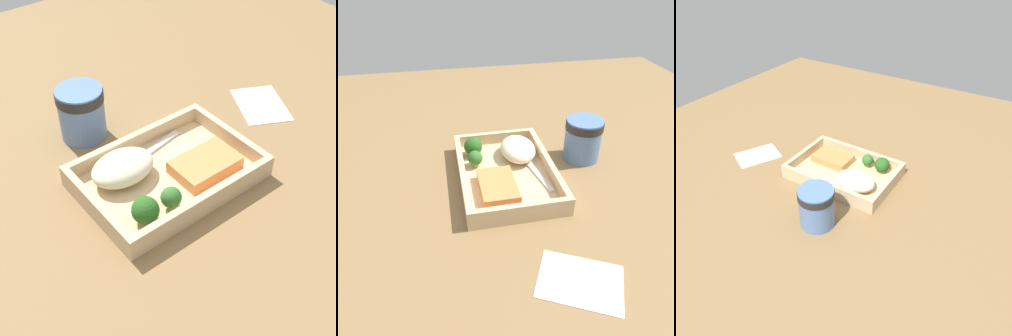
# 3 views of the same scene
# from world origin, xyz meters

# --- Properties ---
(ground_plane) EXTENTS (1.60, 1.60, 0.02)m
(ground_plane) POSITION_xyz_m (0.00, 0.00, -0.01)
(ground_plane) COLOR olive
(takeout_tray) EXTENTS (0.29, 0.20, 0.01)m
(takeout_tray) POSITION_xyz_m (0.00, 0.00, 0.01)
(takeout_tray) COLOR #CDB084
(takeout_tray) RESTS_ON ground_plane
(tray_rim) EXTENTS (0.29, 0.20, 0.03)m
(tray_rim) POSITION_xyz_m (0.00, 0.00, 0.03)
(tray_rim) COLOR #CDB084
(tray_rim) RESTS_ON takeout_tray
(salmon_fillet) EXTENTS (0.11, 0.07, 0.02)m
(salmon_fillet) POSITION_xyz_m (-0.06, 0.03, 0.02)
(salmon_fillet) COLOR #E88546
(salmon_fillet) RESTS_ON takeout_tray
(mashed_potatoes) EXTENTS (0.11, 0.08, 0.04)m
(mashed_potatoes) POSITION_xyz_m (0.06, -0.04, 0.03)
(mashed_potatoes) COLOR #F1E5C0
(mashed_potatoes) RESTS_ON takeout_tray
(broccoli_floret_1) EXTENTS (0.04, 0.04, 0.05)m
(broccoli_floret_1) POSITION_xyz_m (0.09, 0.06, 0.04)
(broccoli_floret_1) COLOR #8CA55B
(broccoli_floret_1) RESTS_ON takeout_tray
(broccoli_floret_2) EXTENTS (0.03, 0.03, 0.04)m
(broccoli_floret_2) POSITION_xyz_m (0.04, 0.06, 0.03)
(broccoli_floret_2) COLOR #7D9D56
(broccoli_floret_2) RESTS_ON takeout_tray
(fork) EXTENTS (0.16, 0.05, 0.00)m
(fork) POSITION_xyz_m (0.01, -0.06, 0.01)
(fork) COLOR silver
(fork) RESTS_ON takeout_tray
(paper_cup) EXTENTS (0.09, 0.09, 0.10)m
(paper_cup) POSITION_xyz_m (0.05, -0.19, 0.06)
(paper_cup) COLOR #5376AD
(paper_cup) RESTS_ON ground_plane
(receipt_slip) EXTENTS (0.14, 0.15, 0.00)m
(receipt_slip) POSITION_xyz_m (-0.28, -0.06, 0.00)
(receipt_slip) COLOR white
(receipt_slip) RESTS_ON ground_plane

